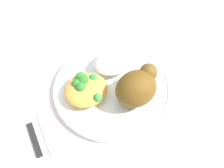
% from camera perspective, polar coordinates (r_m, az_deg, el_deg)
% --- Properties ---
extents(ground_plane, '(2.00, 2.00, 0.00)m').
position_cam_1_polar(ground_plane, '(0.67, 0.00, -1.24)').
color(ground_plane, silver).
extents(plate, '(0.26, 0.26, 0.01)m').
position_cam_1_polar(plate, '(0.66, 0.00, -0.86)').
color(plate, white).
rests_on(plate, ground_plane).
extents(roasted_chicken, '(0.10, 0.08, 0.08)m').
position_cam_1_polar(roasted_chicken, '(0.61, 4.92, -0.57)').
color(roasted_chicken, brown).
rests_on(roasted_chicken, plate).
extents(rice_pile, '(0.10, 0.07, 0.04)m').
position_cam_1_polar(rice_pile, '(0.68, 0.65, 4.47)').
color(rice_pile, white).
rests_on(rice_pile, plate).
extents(mac_cheese_with_broccoli, '(0.10, 0.09, 0.04)m').
position_cam_1_polar(mac_cheese_with_broccoli, '(0.64, -5.18, -0.76)').
color(mac_cheese_with_broccoli, gold).
rests_on(mac_cheese_with_broccoli, plate).
extents(fork, '(0.04, 0.14, 0.01)m').
position_cam_1_polar(fork, '(0.64, -13.52, -7.35)').
color(fork, silver).
rests_on(fork, ground_plane).
extents(knife, '(0.04, 0.19, 0.01)m').
position_cam_1_polar(knife, '(0.65, -15.71, -7.46)').
color(knife, black).
rests_on(knife, ground_plane).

